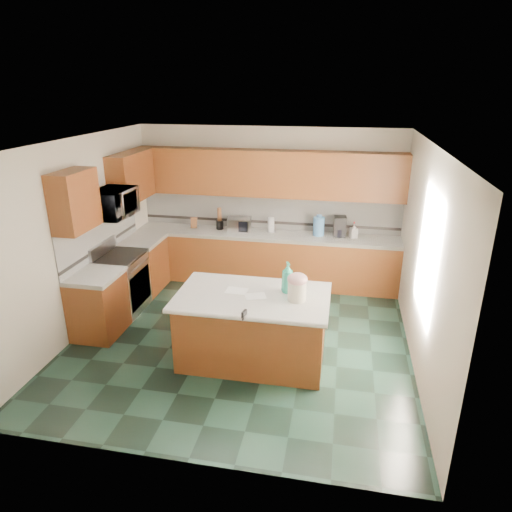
% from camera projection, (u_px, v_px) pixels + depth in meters
% --- Properties ---
extents(floor, '(4.60, 4.60, 0.00)m').
position_uv_depth(floor, '(241.00, 338.00, 6.43)').
color(floor, black).
rests_on(floor, ground).
extents(ceiling, '(4.60, 4.60, 0.00)m').
position_uv_depth(ceiling, '(238.00, 143.00, 5.48)').
color(ceiling, white).
rests_on(ceiling, ground).
extents(wall_back, '(4.60, 0.04, 2.70)m').
position_uv_depth(wall_back, '(269.00, 205.00, 8.09)').
color(wall_back, beige).
rests_on(wall_back, ground).
extents(wall_front, '(4.60, 0.04, 2.70)m').
position_uv_depth(wall_front, '(178.00, 340.00, 3.83)').
color(wall_front, beige).
rests_on(wall_front, ground).
extents(wall_left, '(0.04, 4.60, 2.70)m').
position_uv_depth(wall_left, '(78.00, 237.00, 6.37)').
color(wall_left, beige).
rests_on(wall_left, ground).
extents(wall_right, '(0.04, 4.60, 2.70)m').
position_uv_depth(wall_right, '(425.00, 260.00, 5.54)').
color(wall_right, beige).
rests_on(wall_right, ground).
extents(back_base_cab, '(4.60, 0.60, 0.86)m').
position_uv_depth(back_base_cab, '(265.00, 259.00, 8.12)').
color(back_base_cab, '#39180A').
rests_on(back_base_cab, ground).
extents(back_countertop, '(4.60, 0.64, 0.06)m').
position_uv_depth(back_countertop, '(266.00, 235.00, 7.96)').
color(back_countertop, white).
rests_on(back_countertop, back_base_cab).
extents(back_upper_cab, '(4.60, 0.33, 0.78)m').
position_uv_depth(back_upper_cab, '(267.00, 173.00, 7.71)').
color(back_upper_cab, '#39180A').
rests_on(back_upper_cab, wall_back).
extents(back_backsplash, '(4.60, 0.02, 0.63)m').
position_uv_depth(back_backsplash, '(268.00, 211.00, 8.10)').
color(back_backsplash, silver).
rests_on(back_backsplash, back_countertop).
extents(back_accent_band, '(4.60, 0.01, 0.05)m').
position_uv_depth(back_accent_band, '(268.00, 222.00, 8.16)').
color(back_accent_band, black).
rests_on(back_accent_band, back_countertop).
extents(left_base_cab_rear, '(0.60, 0.82, 0.86)m').
position_uv_depth(left_base_cab_rear, '(144.00, 266.00, 7.82)').
color(left_base_cab_rear, '#39180A').
rests_on(left_base_cab_rear, ground).
extents(left_counter_rear, '(0.64, 0.82, 0.06)m').
position_uv_depth(left_counter_rear, '(141.00, 241.00, 7.66)').
color(left_counter_rear, white).
rests_on(left_counter_rear, left_base_cab_rear).
extents(left_base_cab_front, '(0.60, 0.72, 0.86)m').
position_uv_depth(left_base_cab_front, '(98.00, 306.00, 6.42)').
color(left_base_cab_front, '#39180A').
rests_on(left_base_cab_front, ground).
extents(left_counter_front, '(0.64, 0.72, 0.06)m').
position_uv_depth(left_counter_front, '(94.00, 276.00, 6.25)').
color(left_counter_front, white).
rests_on(left_counter_front, left_base_cab_front).
extents(left_backsplash, '(0.02, 2.30, 0.63)m').
position_uv_depth(left_backsplash, '(101.00, 233.00, 6.91)').
color(left_backsplash, silver).
rests_on(left_backsplash, wall_left).
extents(left_accent_band, '(0.01, 2.30, 0.05)m').
position_uv_depth(left_accent_band, '(103.00, 246.00, 6.98)').
color(left_accent_band, black).
rests_on(left_accent_band, wall_left).
extents(left_upper_cab_rear, '(0.33, 1.09, 0.78)m').
position_uv_depth(left_upper_cab_rear, '(131.00, 177.00, 7.43)').
color(left_upper_cab_rear, '#39180A').
rests_on(left_upper_cab_rear, wall_left).
extents(left_upper_cab_front, '(0.33, 0.72, 0.78)m').
position_uv_depth(left_upper_cab_front, '(74.00, 201.00, 5.91)').
color(left_upper_cab_front, '#39180A').
rests_on(left_upper_cab_front, wall_left).
extents(range_body, '(0.60, 0.76, 0.88)m').
position_uv_depth(range_body, '(122.00, 284.00, 7.09)').
color(range_body, '#B7B7BC').
rests_on(range_body, ground).
extents(range_oven_door, '(0.02, 0.68, 0.55)m').
position_uv_depth(range_oven_door, '(140.00, 288.00, 7.06)').
color(range_oven_door, black).
rests_on(range_oven_door, range_body).
extents(range_cooktop, '(0.62, 0.78, 0.04)m').
position_uv_depth(range_cooktop, '(119.00, 257.00, 6.93)').
color(range_cooktop, black).
rests_on(range_cooktop, range_body).
extents(range_handle, '(0.02, 0.66, 0.02)m').
position_uv_depth(range_handle, '(140.00, 265.00, 6.92)').
color(range_handle, '#B7B7BC').
rests_on(range_handle, range_body).
extents(range_backguard, '(0.06, 0.76, 0.18)m').
position_uv_depth(range_backguard, '(103.00, 248.00, 6.93)').
color(range_backguard, '#B7B7BC').
rests_on(range_backguard, range_body).
extents(microwave, '(0.50, 0.73, 0.41)m').
position_uv_depth(microwave, '(113.00, 203.00, 6.64)').
color(microwave, '#B7B7BC').
rests_on(microwave, wall_left).
extents(island_base, '(1.79, 1.03, 0.86)m').
position_uv_depth(island_base, '(253.00, 329.00, 5.81)').
color(island_base, '#39180A').
rests_on(island_base, ground).
extents(island_top, '(1.89, 1.13, 0.06)m').
position_uv_depth(island_top, '(253.00, 297.00, 5.64)').
color(island_top, white).
rests_on(island_top, island_base).
extents(island_bullnose, '(1.89, 0.06, 0.06)m').
position_uv_depth(island_bullnose, '(243.00, 318.00, 5.13)').
color(island_bullnose, white).
rests_on(island_bullnose, island_base).
extents(treat_jar, '(0.24, 0.24, 0.23)m').
position_uv_depth(treat_jar, '(297.00, 291.00, 5.46)').
color(treat_jar, beige).
rests_on(treat_jar, island_top).
extents(treat_jar_lid, '(0.24, 0.24, 0.15)m').
position_uv_depth(treat_jar_lid, '(297.00, 279.00, 5.41)').
color(treat_jar_lid, '#ECAAAB').
rests_on(treat_jar_lid, treat_jar).
extents(treat_jar_knob, '(0.08, 0.03, 0.03)m').
position_uv_depth(treat_jar_knob, '(298.00, 275.00, 5.39)').
color(treat_jar_knob, tan).
rests_on(treat_jar_knob, treat_jar_lid).
extents(treat_jar_knob_end_l, '(0.04, 0.04, 0.04)m').
position_uv_depth(treat_jar_knob_end_l, '(294.00, 275.00, 5.40)').
color(treat_jar_knob_end_l, tan).
rests_on(treat_jar_knob_end_l, treat_jar_lid).
extents(treat_jar_knob_end_r, '(0.04, 0.04, 0.04)m').
position_uv_depth(treat_jar_knob_end_r, '(301.00, 276.00, 5.38)').
color(treat_jar_knob_end_r, tan).
rests_on(treat_jar_knob_end_r, treat_jar_lid).
extents(soap_bottle_island, '(0.20, 0.20, 0.40)m').
position_uv_depth(soap_bottle_island, '(288.00, 277.00, 5.64)').
color(soap_bottle_island, teal).
rests_on(soap_bottle_island, island_top).
extents(paper_sheet_a, '(0.30, 0.26, 0.00)m').
position_uv_depth(paper_sheet_a, '(255.00, 296.00, 5.59)').
color(paper_sheet_a, white).
rests_on(paper_sheet_a, island_top).
extents(paper_sheet_b, '(0.28, 0.22, 0.00)m').
position_uv_depth(paper_sheet_b, '(237.00, 291.00, 5.74)').
color(paper_sheet_b, white).
rests_on(paper_sheet_b, island_top).
extents(clamp_body, '(0.05, 0.10, 0.09)m').
position_uv_depth(clamp_body, '(244.00, 314.00, 5.13)').
color(clamp_body, black).
rests_on(clamp_body, island_top).
extents(clamp_handle, '(0.02, 0.07, 0.02)m').
position_uv_depth(clamp_handle, '(243.00, 319.00, 5.08)').
color(clamp_handle, black).
rests_on(clamp_handle, island_top).
extents(knife_block, '(0.13, 0.16, 0.21)m').
position_uv_depth(knife_block, '(194.00, 223.00, 8.19)').
color(knife_block, '#472814').
rests_on(knife_block, back_countertop).
extents(utensil_crock, '(0.13, 0.13, 0.16)m').
position_uv_depth(utensil_crock, '(220.00, 225.00, 8.14)').
color(utensil_crock, black).
rests_on(utensil_crock, back_countertop).
extents(utensil_bundle, '(0.07, 0.07, 0.23)m').
position_uv_depth(utensil_bundle, '(219.00, 214.00, 8.07)').
color(utensil_bundle, '#472814').
rests_on(utensil_bundle, utensil_crock).
extents(toaster_oven, '(0.44, 0.33, 0.23)m').
position_uv_depth(toaster_oven, '(239.00, 224.00, 8.03)').
color(toaster_oven, '#B7B7BC').
rests_on(toaster_oven, back_countertop).
extents(toaster_oven_door, '(0.36, 0.01, 0.19)m').
position_uv_depth(toaster_oven_door, '(237.00, 227.00, 7.92)').
color(toaster_oven_door, black).
rests_on(toaster_oven_door, toaster_oven).
extents(paper_towel, '(0.11, 0.11, 0.26)m').
position_uv_depth(paper_towel, '(271.00, 225.00, 7.98)').
color(paper_towel, white).
rests_on(paper_towel, back_countertop).
extents(paper_towel_base, '(0.17, 0.17, 0.01)m').
position_uv_depth(paper_towel_base, '(271.00, 231.00, 8.02)').
color(paper_towel_base, '#B7B7BC').
rests_on(paper_towel_base, back_countertop).
extents(water_jug, '(0.19, 0.19, 0.32)m').
position_uv_depth(water_jug, '(319.00, 226.00, 7.78)').
color(water_jug, '#508CD0').
rests_on(water_jug, back_countertop).
extents(water_jug_neck, '(0.09, 0.09, 0.05)m').
position_uv_depth(water_jug_neck, '(319.00, 216.00, 7.72)').
color(water_jug_neck, '#508CD0').
rests_on(water_jug_neck, water_jug).
extents(coffee_maker, '(0.22, 0.24, 0.35)m').
position_uv_depth(coffee_maker, '(340.00, 226.00, 7.73)').
color(coffee_maker, black).
rests_on(coffee_maker, back_countertop).
extents(coffee_carafe, '(0.14, 0.14, 0.14)m').
position_uv_depth(coffee_carafe, '(339.00, 233.00, 7.72)').
color(coffee_carafe, black).
rests_on(coffee_carafe, back_countertop).
extents(soap_bottle_back, '(0.15, 0.15, 0.25)m').
position_uv_depth(soap_bottle_back, '(354.00, 231.00, 7.68)').
color(soap_bottle_back, white).
rests_on(soap_bottle_back, back_countertop).
extents(soap_back_cap, '(0.02, 0.02, 0.03)m').
position_uv_depth(soap_back_cap, '(354.00, 223.00, 7.63)').
color(soap_back_cap, red).
rests_on(soap_back_cap, soap_bottle_back).
extents(window_light_proxy, '(0.02, 1.40, 1.10)m').
position_uv_depth(window_light_proxy, '(427.00, 254.00, 5.31)').
color(window_light_proxy, white).
rests_on(window_light_proxy, wall_right).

